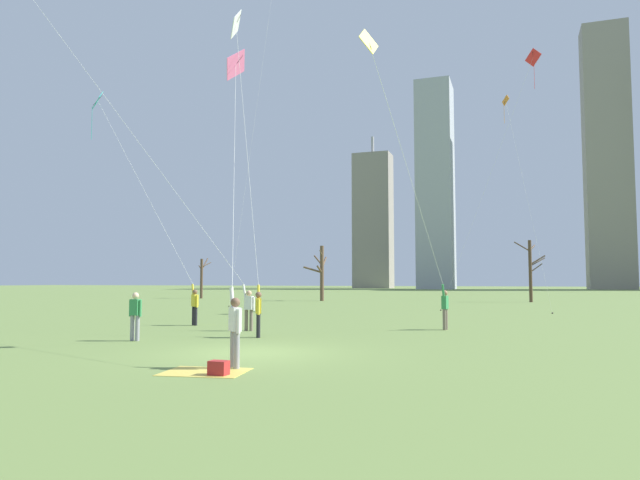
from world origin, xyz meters
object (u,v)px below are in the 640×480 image
Objects in this scene: bystander_far_off_by_trees at (135,314)px; bare_tree_right_of_center at (531,268)px; kite_flyer_midfield_right_white at (252,227)px; distant_kite_drifting_left_orange at (510,120)px; kite_flyer_midfield_left_teal at (173,259)px; kite_flyer_foreground_right_pink at (235,220)px; bare_tree_left_of_center at (321,271)px; bare_tree_far_right_edge at (202,276)px; distant_kite_high_overhead_red at (526,78)px; kite_flyer_far_back_yellow at (439,285)px; kite_flyer_foreground_left_green at (198,236)px; picnic_spot at (213,370)px.

bystander_far_off_by_trees is 0.28× the size of bare_tree_right_of_center.
distant_kite_drifting_left_orange reaches higher than kite_flyer_midfield_right_white.
kite_flyer_midfield_left_teal is 0.84× the size of distant_kite_drifting_left_orange.
kite_flyer_foreground_right_pink is 5.22m from kite_flyer_midfield_right_white.
kite_flyer_foreground_right_pink is at bearing -69.35° from kite_flyer_midfield_right_white.
kite_flyer_foreground_right_pink is 41.30m from bare_tree_left_of_center.
distant_kite_high_overhead_red is at bearing -29.68° from bare_tree_far_right_edge.
bystander_far_off_by_trees is at bearing -80.43° from bare_tree_left_of_center.
kite_flyer_foreground_right_pink reaches higher than bare_tree_right_of_center.
kite_flyer_far_back_yellow reaches higher than bare_tree_right_of_center.
kite_flyer_foreground_left_green reaches higher than bare_tree_far_right_edge.
distant_kite_high_overhead_red is 3.54× the size of bare_tree_far_right_edge.
kite_flyer_far_back_yellow is 12.76m from picnic_spot.
kite_flyer_midfield_left_teal reaches higher than bare_tree_far_right_edge.
kite_flyer_midfield_right_white is 45.23m from bare_tree_far_right_edge.
kite_flyer_midfield_left_teal is 6.90m from kite_flyer_midfield_right_white.
distant_kite_high_overhead_red reaches higher than bystander_far_off_by_trees.
kite_flyer_far_back_yellow is 1.71× the size of bare_tree_right_of_center.
bare_tree_left_of_center is at bearing 105.47° from kite_flyer_foreground_right_pink.
kite_flyer_midfield_left_teal is 6.14× the size of picnic_spot.
distant_kite_drifting_left_orange is (2.77, 16.16, 10.85)m from kite_flyer_far_back_yellow.
kite_flyer_far_back_yellow is at bearing 74.90° from picnic_spot.
kite_flyer_foreground_left_green is 1.32× the size of kite_flyer_midfield_right_white.
kite_flyer_foreground_right_pink is at bearing -106.53° from distant_kite_drifting_left_orange.
kite_flyer_foreground_right_pink is 5.65m from bystander_far_off_by_trees.
kite_flyer_foreground_left_green is 24.18m from distant_kite_high_overhead_red.
kite_flyer_midfield_left_teal is at bearing 148.28° from kite_flyer_midfield_right_white.
distant_kite_high_overhead_red is 28.30m from bare_tree_left_of_center.
bystander_far_off_by_trees is 7.89m from picnic_spot.
distant_kite_drifting_left_orange is 31.62m from picnic_spot.
distant_kite_drifting_left_orange is at bearing 77.93° from picnic_spot.
picnic_spot is (8.96, -11.96, -2.94)m from kite_flyer_midfield_left_teal.
picnic_spot is (6.03, -9.30, -3.75)m from kite_flyer_foreground_left_green.
bare_tree_left_of_center is at bearing 104.72° from kite_flyer_midfield_right_white.
kite_flyer_foreground_left_green reaches higher than distant_kite_high_overhead_red.
bare_tree_left_of_center is (-12.33, 43.30, 2.86)m from picnic_spot.
kite_flyer_foreground_right_pink reaches higher than picnic_spot.
kite_flyer_foreground_left_green is 3.37× the size of bare_tree_left_of_center.
kite_flyer_foreground_right_pink is at bearing 110.57° from picnic_spot.
kite_flyer_far_back_yellow is at bearing -63.32° from bare_tree_left_of_center.
bare_tree_left_of_center is at bearing 139.02° from distant_kite_high_overhead_red.
kite_flyer_foreground_left_green is at bearing -42.28° from kite_flyer_midfield_left_teal.
kite_flyer_foreground_left_green reaches higher than kite_flyer_midfield_right_white.
distant_kite_high_overhead_red reaches higher than kite_flyer_far_back_yellow.
distant_kite_high_overhead_red is at bearing 58.57° from bystander_far_off_by_trees.
kite_flyer_foreground_right_pink is at bearing -19.97° from bystander_far_off_by_trees.
kite_flyer_far_back_yellow is 11.62m from bystander_far_off_by_trees.
kite_flyer_midfield_left_teal is 39.14m from bare_tree_far_right_edge.
kite_flyer_midfield_right_white is at bearing 110.62° from picnic_spot.
bare_tree_left_of_center is (-15.62, 31.09, 1.12)m from kite_flyer_far_back_yellow.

